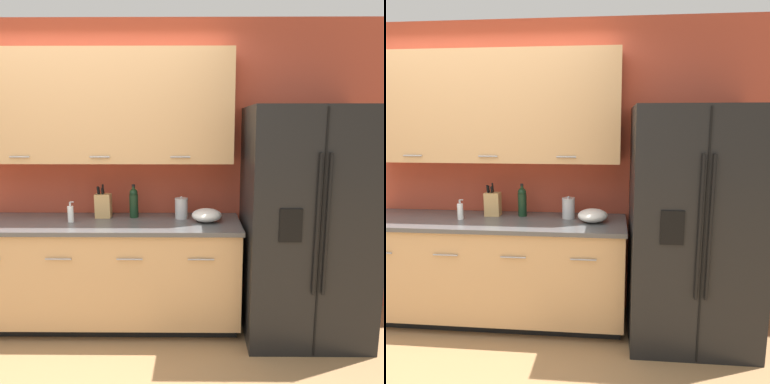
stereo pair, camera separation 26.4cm
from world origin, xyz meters
TOP-DOWN VIEW (x-y plane):
  - wall_back at (0.06, 1.31)m, footprint 10.00×0.39m
  - counter_unit at (0.18, 1.03)m, footprint 2.29×0.64m
  - refrigerator at (1.83, 0.94)m, footprint 0.96×0.82m
  - knife_block at (0.16, 1.16)m, footprint 0.13×0.10m
  - wine_bottle at (0.42, 1.17)m, footprint 0.08×0.08m
  - soap_dispenser at (-0.08, 1.01)m, footprint 0.05×0.05m
  - steel_canister at (0.83, 1.14)m, footprint 0.11×0.11m
  - mixing_bowl at (1.05, 1.03)m, footprint 0.25×0.25m

SIDE VIEW (x-z plane):
  - counter_unit at x=0.18m, z-range 0.01..0.92m
  - refrigerator at x=1.83m, z-range 0.00..1.85m
  - mixing_bowl at x=1.05m, z-range 0.92..1.02m
  - soap_dispenser at x=-0.08m, z-range 0.90..1.07m
  - steel_canister at x=0.83m, z-range 0.91..1.10m
  - knife_block at x=0.16m, z-range 0.88..1.17m
  - wine_bottle at x=0.42m, z-range 0.91..1.19m
  - wall_back at x=0.06m, z-range 0.18..2.78m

